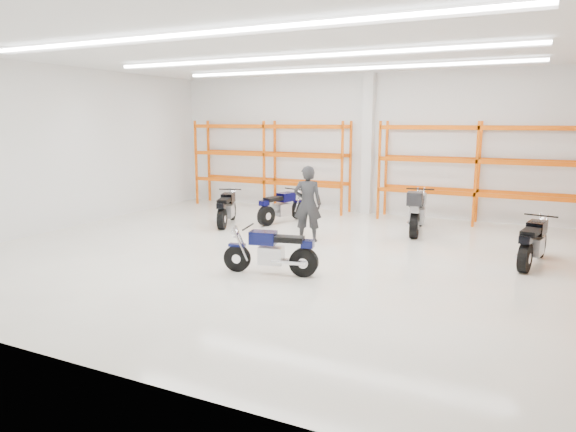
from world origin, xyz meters
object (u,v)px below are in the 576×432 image
at_px(standing_man, 308,204).
at_px(structural_column, 368,145).
at_px(motorcycle_back_b, 281,208).
at_px(motorcycle_back_d, 533,244).
at_px(motorcycle_main, 274,252).
at_px(motorcycle_back_c, 417,212).
at_px(motorcycle_back_a, 226,209).

bearing_deg(standing_man, structural_column, -108.86).
bearing_deg(motorcycle_back_b, motorcycle_back_d, -14.70).
distance_m(motorcycle_main, motorcycle_back_b, 5.21).
height_order(motorcycle_back_c, structural_column, structural_column).
relative_size(motorcycle_back_c, structural_column, 0.54).
distance_m(motorcycle_back_a, motorcycle_back_d, 8.13).
relative_size(standing_man, structural_column, 0.43).
distance_m(motorcycle_back_c, standing_man, 3.13).
bearing_deg(standing_man, motorcycle_back_c, -154.15).
bearing_deg(motorcycle_main, standing_man, 100.83).
distance_m(motorcycle_main, motorcycle_back_c, 5.29).
bearing_deg(standing_man, motorcycle_back_d, 163.57).
bearing_deg(standing_man, motorcycle_back_b, -64.17).
distance_m(motorcycle_main, structural_column, 7.56).
distance_m(standing_man, structural_column, 4.63).
distance_m(motorcycle_back_a, standing_man, 3.10).
bearing_deg(motorcycle_back_c, motorcycle_back_d, -35.98).
relative_size(motorcycle_back_a, standing_man, 1.01).
relative_size(motorcycle_back_b, motorcycle_back_c, 0.81).
xyz_separation_m(motorcycle_back_a, motorcycle_back_c, (5.23, 1.26, 0.13)).
bearing_deg(structural_column, motorcycle_back_a, -130.81).
bearing_deg(motorcycle_back_d, motorcycle_back_b, 165.30).
distance_m(motorcycle_back_c, structural_column, 3.57).
xyz_separation_m(motorcycle_main, standing_man, (-0.55, 2.89, 0.51)).
height_order(motorcycle_back_a, standing_man, standing_man).
xyz_separation_m(motorcycle_back_c, standing_man, (-2.29, -2.10, 0.37)).
bearing_deg(standing_man, motorcycle_back_a, -32.67).
relative_size(motorcycle_back_d, structural_column, 0.45).
xyz_separation_m(motorcycle_main, motorcycle_back_b, (-2.22, 4.71, 0.01)).
relative_size(motorcycle_main, standing_man, 1.00).
xyz_separation_m(motorcycle_back_b, motorcycle_back_d, (6.82, -1.79, 0.01)).
height_order(motorcycle_back_a, motorcycle_back_d, motorcycle_back_d).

